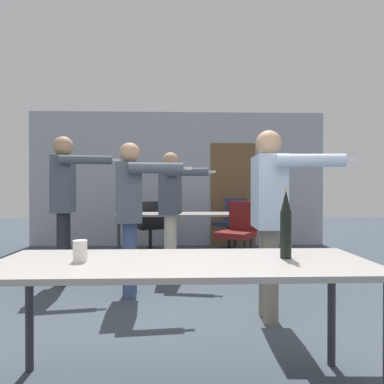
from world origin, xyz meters
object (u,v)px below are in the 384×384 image
Objects in this scene: person_near_casual at (270,206)px; drink_cup at (80,251)px; person_center_tall at (171,200)px; office_chair_side_rolled at (152,228)px; person_right_polo at (131,204)px; office_chair_far_right at (231,226)px; office_chair_far_left at (238,237)px; beer_bottle at (286,225)px; person_far_watching at (65,194)px.

drink_cup is (-1.32, -1.09, -0.19)m from person_near_casual.
person_near_casual is 14.41× the size of drink_cup.
person_near_casual reaches higher than person_center_tall.
person_near_casual reaches higher than office_chair_side_rolled.
person_right_polo reaches higher than drink_cup.
office_chair_far_right is (1.46, 2.64, -0.51)m from person_right_polo.
person_center_tall is at bearing 152.31° from person_right_polo.
office_chair_far_left is 3.00m from beer_bottle.
person_near_casual reaches higher than drink_cup.
person_far_watching is 1.84× the size of office_chair_far_right.
person_center_tall is 1.71× the size of office_chair_far_left.
office_chair_side_rolled is (-1.30, 3.19, -0.56)m from person_near_casual.
person_near_casual is 1.06m from beer_bottle.
office_chair_far_right reaches higher than drink_cup.
person_far_watching reaches higher than office_chair_side_rolled.
drink_cup is (-1.13, -0.05, -0.13)m from beer_bottle.
person_center_tall is 14.30× the size of drink_cup.
drink_cup is (0.85, -2.30, -0.27)m from person_far_watching.
office_chair_far_left is at bearing 99.58° from person_far_watching.
person_far_watching is at bearing 80.20° from office_chair_far_right.
person_far_watching is 1.85× the size of office_chair_far_left.
office_chair_side_rolled is at bearing 104.67° from beer_bottle.
office_chair_far_right is at bearing 85.49° from beer_bottle.
person_right_polo is at bearing 89.46° from drink_cup.
office_chair_far_right is at bearing -16.30° from office_chair_side_rolled.
drink_cup is at bearing 109.12° from office_chair_far_right.
person_right_polo is 1.77× the size of office_chair_side_rolled.
person_right_polo is 2.07m from beer_bottle.
beer_bottle is (0.71, -2.73, -0.05)m from person_center_tall.
person_center_tall is 1.00× the size of person_right_polo.
person_far_watching is 3.22m from office_chair_far_right.
drink_cup is at bearing -47.69° from person_near_casual.
beer_bottle is (1.98, -2.25, -0.15)m from person_far_watching.
drink_cup is (-0.02, -4.29, 0.38)m from office_chair_side_rolled.
office_chair_far_right reaches higher than office_chair_far_left.
drink_cup is at bearing -177.49° from beer_bottle.
office_chair_far_right is at bearing -59.15° from office_chair_far_left.
office_chair_side_rolled reaches higher than drink_cup.
beer_bottle reaches higher than office_chair_far_right.
office_chair_side_rolled is 0.96× the size of office_chair_far_right.
person_near_casual reaches higher than office_chair_far_right.
person_center_tall reaches higher than office_chair_far_right.
beer_bottle is 1.14m from drink_cup.
person_near_casual reaches higher than person_right_polo.
office_chair_far_right is 4.43m from beer_bottle.
person_right_polo is at bearing -112.35° from office_chair_side_rolled.
office_chair_side_rolled is 4.41m from beer_bottle.
person_right_polo is at bearing 51.68° from person_far_watching.
person_right_polo is at bearing -115.68° from person_near_casual.
office_chair_far_right is at bearing 156.50° from person_center_tall.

